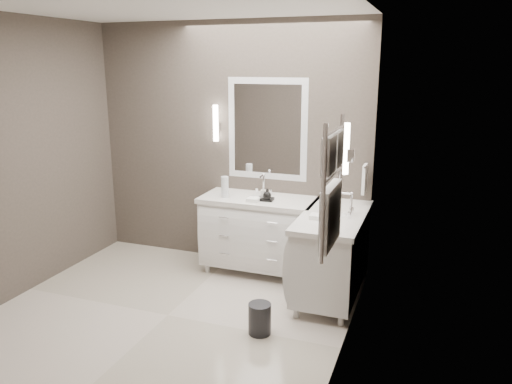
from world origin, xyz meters
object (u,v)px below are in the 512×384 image
(towel_ladder, at_px, (331,194))
(waste_bin, at_px, (260,319))
(vanity_right, at_px, (332,250))
(vanity_back, at_px, (259,230))

(towel_ladder, relative_size, waste_bin, 3.30)
(vanity_right, relative_size, towel_ladder, 1.38)
(vanity_right, bearing_deg, waste_bin, -115.14)
(vanity_back, distance_m, towel_ladder, 2.16)
(vanity_back, bearing_deg, vanity_right, -20.38)
(waste_bin, bearing_deg, vanity_back, 110.08)
(towel_ladder, height_order, waste_bin, towel_ladder)
(vanity_back, bearing_deg, waste_bin, -69.92)
(towel_ladder, bearing_deg, vanity_back, 124.10)
(vanity_right, distance_m, towel_ladder, 1.60)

